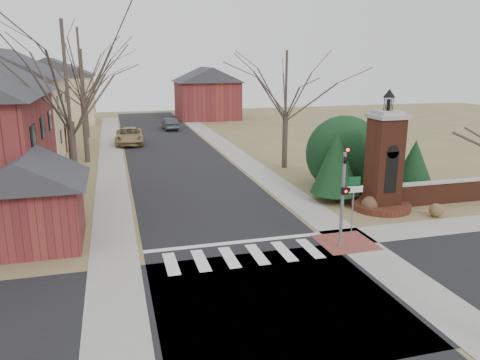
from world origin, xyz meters
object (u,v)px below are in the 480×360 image
object	(u,v)px
traffic_signal_pole	(343,190)
distant_car	(170,124)
brick_gate_monument	(383,170)
pickup_truck	(129,136)
sign_post	(354,194)

from	to	relation	value
traffic_signal_pole	distant_car	distance (m)	37.86
brick_gate_monument	distant_car	world-z (taller)	brick_gate_monument
traffic_signal_pole	pickup_truck	distance (m)	30.07
pickup_truck	brick_gate_monument	bearing A→B (deg)	-60.12
traffic_signal_pole	sign_post	distance (m)	2.02
sign_post	distant_car	bearing A→B (deg)	96.28
brick_gate_monument	distant_car	xyz separation A→B (m)	(-7.40, 33.30, -1.48)
pickup_truck	distant_car	world-z (taller)	pickup_truck
pickup_truck	distant_car	distance (m)	10.04
sign_post	distant_car	size ratio (longest dim) A/B	0.66
sign_post	traffic_signal_pole	bearing A→B (deg)	-132.43
brick_gate_monument	traffic_signal_pole	bearing A→B (deg)	-136.76
sign_post	distant_car	world-z (taller)	sign_post
pickup_truck	traffic_signal_pole	bearing A→B (deg)	-72.01
brick_gate_monument	distant_car	size ratio (longest dim) A/B	1.55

